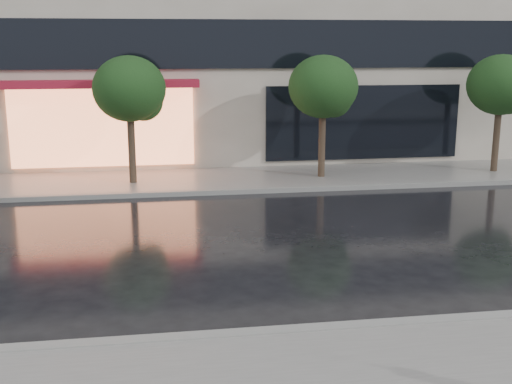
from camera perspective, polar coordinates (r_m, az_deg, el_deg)
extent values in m
plane|color=black|center=(10.96, 3.55, -10.34)|extent=(120.00, 120.00, 0.00)
cube|color=slate|center=(20.63, -2.47, 1.13)|extent=(60.00, 3.50, 0.12)
cube|color=gray|center=(10.04, 4.79, -12.21)|extent=(60.00, 0.25, 0.14)
cube|color=gray|center=(18.93, -1.88, 0.06)|extent=(60.00, 0.25, 0.14)
cube|color=black|center=(21.86, -3.08, 12.99)|extent=(28.00, 0.12, 1.60)
cube|color=#FF8C59|center=(21.98, -13.47, 5.59)|extent=(6.00, 0.10, 2.60)
cube|color=maroon|center=(21.52, -13.75, 9.31)|extent=(6.40, 0.70, 0.25)
cube|color=black|center=(23.07, 9.53, 6.12)|extent=(7.00, 0.10, 2.60)
cylinder|color=#33261C|center=(20.09, -10.97, 3.59)|extent=(0.22, 0.22, 2.20)
ellipsoid|color=black|center=(19.87, -11.21, 8.99)|extent=(2.20, 2.20, 1.98)
sphere|color=black|center=(20.09, -9.99, 7.94)|extent=(1.20, 1.20, 1.20)
cylinder|color=#33261C|center=(20.74, 5.87, 4.05)|extent=(0.22, 0.22, 2.20)
ellipsoid|color=black|center=(20.52, 5.99, 9.30)|extent=(2.20, 2.20, 1.98)
sphere|color=black|center=(20.85, 6.90, 8.23)|extent=(1.20, 1.20, 1.20)
cylinder|color=#33261C|center=(22.98, 20.55, 4.18)|extent=(0.22, 0.22, 2.20)
ellipsoid|color=black|center=(22.79, 20.94, 8.89)|extent=(2.20, 2.20, 1.98)
sphere|color=black|center=(23.19, 21.48, 7.91)|extent=(1.20, 1.20, 1.20)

